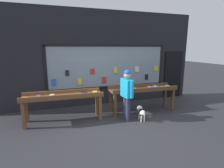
% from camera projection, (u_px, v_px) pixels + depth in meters
% --- Properties ---
extents(ground_plane, '(40.00, 40.00, 0.00)m').
position_uv_depth(ground_plane, '(116.00, 128.00, 5.01)').
color(ground_plane, '#2D2D33').
extents(shopfront_facade, '(8.50, 0.29, 3.68)m').
position_uv_depth(shopfront_facade, '(97.00, 59.00, 6.87)').
color(shopfront_facade, black).
rests_on(shopfront_facade, ground_plane).
extents(display_table_left, '(2.43, 0.75, 0.93)m').
position_uv_depth(display_table_left, '(63.00, 98.00, 5.36)').
color(display_table_left, brown).
rests_on(display_table_left, ground_plane).
extents(display_table_right, '(2.43, 0.74, 0.94)m').
position_uv_depth(display_table_right, '(143.00, 91.00, 6.21)').
color(display_table_right, brown).
rests_on(display_table_right, ground_plane).
extents(person_browsing, '(0.28, 0.64, 1.62)m').
position_uv_depth(person_browsing, '(127.00, 92.00, 5.37)').
color(person_browsing, '#2D334C').
rests_on(person_browsing, ground_plane).
extents(small_dog, '(0.26, 0.59, 0.41)m').
position_uv_depth(small_dog, '(141.00, 112.00, 5.53)').
color(small_dog, white).
rests_on(small_dog, ground_plane).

